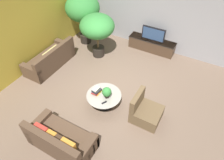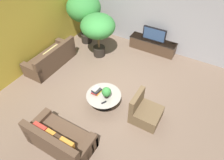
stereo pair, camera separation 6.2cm
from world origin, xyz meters
TOP-DOWN VIEW (x-y plane):
  - ground_plane at (0.00, 0.00)m, footprint 24.00×24.00m
  - back_wall_stone at (0.00, 3.26)m, footprint 7.40×0.12m
  - side_wall_left at (-3.26, 0.20)m, footprint 0.12×7.40m
  - media_console at (0.28, 2.94)m, footprint 1.90×0.50m
  - television at (0.28, 2.94)m, footprint 0.93×0.13m
  - coffee_table at (0.09, -0.54)m, footprint 1.05×1.05m
  - couch_by_wall at (-2.63, 0.13)m, footprint 0.84×1.99m
  - couch_near_entry at (-0.14, -2.28)m, footprint 1.69×0.84m
  - armchair_wicker at (1.37, -0.40)m, footprint 0.80×0.76m
  - potted_palm_tall at (-2.45, 2.13)m, footprint 1.35×1.35m
  - potted_palm_corner at (-1.44, 1.57)m, footprint 1.28×1.28m
  - potted_plant_tabletop at (0.20, -0.57)m, footprint 0.28×0.28m
  - book_stack at (-0.16, -0.56)m, footprint 0.25×0.31m
  - remote_black at (0.25, -0.79)m, footprint 0.11×0.16m

SIDE VIEW (x-z plane):
  - ground_plane at x=0.00m, z-range 0.00..0.00m
  - media_console at x=0.28m, z-range 0.01..0.51m
  - armchair_wicker at x=1.37m, z-range -0.16..0.70m
  - couch_by_wall at x=-2.63m, z-range -0.13..0.71m
  - couch_near_entry at x=-0.14m, z-range -0.13..0.71m
  - coffee_table at x=0.09m, z-range 0.09..0.51m
  - remote_black at x=0.25m, z-range 0.42..0.44m
  - book_stack at x=-0.16m, z-range 0.42..0.58m
  - potted_plant_tabletop at x=0.20m, z-range 0.45..0.81m
  - television at x=0.28m, z-range 0.49..1.02m
  - potted_palm_corner at x=-1.44m, z-range 0.37..2.08m
  - potted_palm_tall at x=-2.45m, z-range 0.45..2.52m
  - back_wall_stone at x=0.00m, z-range 0.00..3.00m
  - side_wall_left at x=-3.26m, z-range 0.00..3.00m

